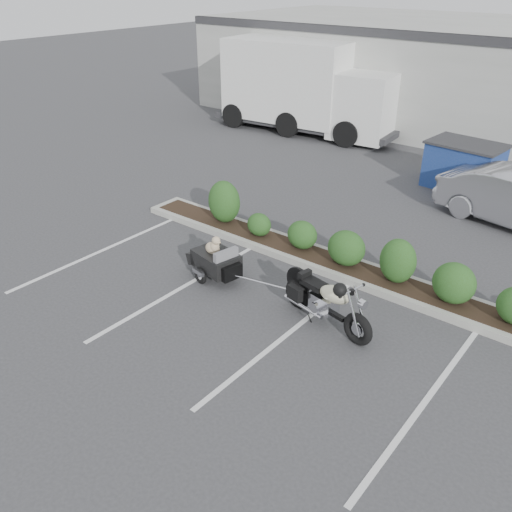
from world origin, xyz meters
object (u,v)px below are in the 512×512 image
Objects in this scene: pet_trailer at (216,260)px; motorcycle at (326,302)px; delivery_truck at (308,89)px; dumpster at (464,165)px.

motorcycle is at bearing 11.03° from pet_trailer.
delivery_truck is (-7.91, 11.18, 1.18)m from motorcycle.
delivery_truck reaches higher than dumpster.
pet_trailer is at bearing -70.45° from delivery_truck.
delivery_truck is at bearing 136.84° from motorcycle.
delivery_truck is (-7.32, 2.51, 0.96)m from dumpster.
pet_trailer is (-2.78, 0.03, -0.06)m from motorcycle.
dumpster is at bearing -24.11° from delivery_truck.
motorcycle is 1.23× the size of pet_trailer.
delivery_truck is (-5.14, 11.16, 1.24)m from pet_trailer.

